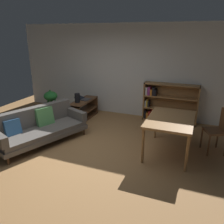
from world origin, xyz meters
The scene contains 10 objects.
ground_plane centered at (0.00, 0.00, 0.00)m, with size 8.16×8.16×0.00m, color #9E7042.
back_wall_panel centered at (0.00, 2.70, 1.35)m, with size 6.80×0.10×2.70m, color silver.
fabric_couch centered at (-1.07, 0.06, 0.38)m, with size 1.53×2.22×0.79m.
media_console centered at (-0.86, 1.80, 0.27)m, with size 0.39×1.16×0.56m.
open_laptop centered at (-0.90, 1.90, 0.58)m, with size 0.45×0.31×0.08m.
desk_speaker centered at (-0.91, 1.57, 0.69)m, with size 0.15×0.15×0.26m.
potted_floor_plant centered at (-1.79, 1.53, 0.53)m, with size 0.57×0.48×0.86m.
dining_table centered at (1.79, 0.66, 0.70)m, with size 0.91×1.32×0.77m.
dining_chair_near centered at (2.74, 1.06, 0.54)m, with size 0.52×0.53×0.95m.
bookshelf centered at (1.46, 2.53, 0.55)m, with size 1.51×0.30×1.10m.
Camera 1 is at (2.28, -3.77, 2.40)m, focal length 36.20 mm.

